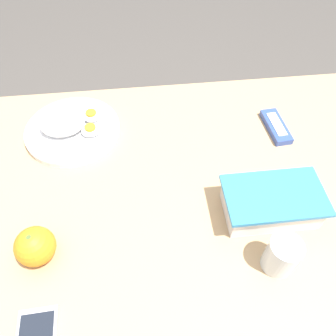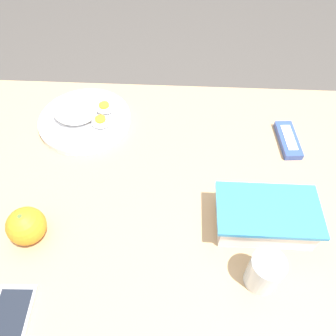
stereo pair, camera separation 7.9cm
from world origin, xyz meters
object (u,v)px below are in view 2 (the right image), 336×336
object	(u,v)px
candy_bar	(288,140)
drinking_glass	(264,272)
food_container	(265,218)
orange_fruit	(26,226)
rice_plate	(84,118)
cell_phone	(10,321)

from	to	relation	value
candy_bar	drinking_glass	world-z (taller)	drinking_glass
food_container	candy_bar	distance (m)	0.28
food_container	orange_fruit	size ratio (longest dim) A/B	2.65
food_container	candy_bar	xyz separation A→B (m)	(-0.10, -0.26, -0.02)
drinking_glass	food_container	bearing A→B (deg)	-99.04
rice_plate	cell_phone	size ratio (longest dim) A/B	1.93
food_container	cell_phone	distance (m)	0.54
food_container	orange_fruit	xyz separation A→B (m)	(0.50, 0.05, 0.01)
drinking_glass	candy_bar	bearing A→B (deg)	-107.58
rice_plate	cell_phone	world-z (taller)	rice_plate
orange_fruit	drinking_glass	bearing A→B (deg)	171.27
candy_bar	cell_phone	distance (m)	0.76
orange_fruit	drinking_glass	xyz separation A→B (m)	(-0.48, 0.07, 0.00)
rice_plate	drinking_glass	size ratio (longest dim) A/B	2.95
orange_fruit	candy_bar	xyz separation A→B (m)	(-0.60, -0.31, -0.03)
orange_fruit	cell_phone	size ratio (longest dim) A/B	0.61
cell_phone	drinking_glass	bearing A→B (deg)	-167.79
cell_phone	candy_bar	bearing A→B (deg)	-140.78
food_container	cell_phone	size ratio (longest dim) A/B	1.63
candy_bar	orange_fruit	bearing A→B (deg)	26.86
rice_plate	candy_bar	xyz separation A→B (m)	(-0.56, 0.05, -0.01)
candy_bar	drinking_glass	bearing A→B (deg)	72.42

